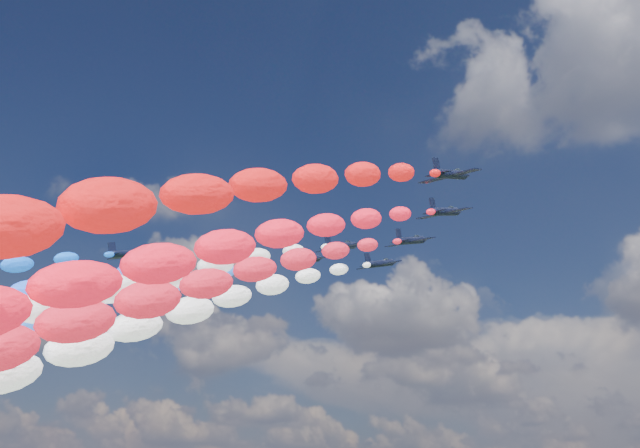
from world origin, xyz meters
The scene contains 13 objects.
jet_0 centered at (-33.00, -7.30, 102.94)m, with size 8.47×11.35×2.50m, color black, non-canonical shape.
jet_1 centered at (-21.68, 5.57, 102.94)m, with size 8.47×11.35×2.50m, color black, non-canonical shape.
jet_2 centered at (-10.14, 13.84, 102.94)m, with size 8.47×11.35×2.50m, color black, non-canonical shape.
jet_3 centered at (-0.45, 10.87, 102.94)m, with size 8.47×11.35×2.50m, color black, non-canonical shape.
trail_3 centered at (-0.45, -51.03, 76.66)m, with size 6.55×121.11×56.45m, color white, non-canonical shape.
jet_4 centered at (-0.81, 24.01, 102.94)m, with size 8.47×11.35×2.50m, color black, non-canonical shape.
trail_4 centered at (-0.81, -37.89, 76.66)m, with size 6.55×121.11×56.45m, color white, non-canonical shape.
jet_5 centered at (10.83, 15.13, 102.94)m, with size 8.47×11.35×2.50m, color black, non-canonical shape.
trail_5 centered at (10.83, -46.77, 76.66)m, with size 6.55×121.11×56.45m, color red, non-canonical shape.
jet_6 centered at (22.29, 5.58, 102.94)m, with size 8.47×11.35×2.50m, color black, non-canonical shape.
trail_6 centered at (22.29, -56.32, 76.66)m, with size 6.55×121.11×56.45m, color #FB142C, non-canonical shape.
jet_7 centered at (30.05, -7.42, 102.94)m, with size 8.47×11.35×2.50m, color black, non-canonical shape.
trail_7 centered at (30.05, -69.32, 76.66)m, with size 6.55×121.11×56.45m, color red, non-canonical shape.
Camera 1 is at (78.29, -104.58, 59.70)m, focal length 48.04 mm.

